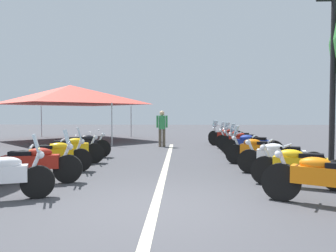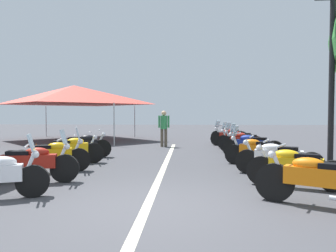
# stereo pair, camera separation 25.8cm
# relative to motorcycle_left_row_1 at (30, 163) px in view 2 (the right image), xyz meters

# --- Properties ---
(ground_plane) EXTENTS (80.00, 80.00, 0.00)m
(ground_plane) POSITION_rel_motorcycle_left_row_1_xyz_m (-1.69, -2.83, -0.47)
(ground_plane) COLOR #424247
(lane_centre_stripe) EXTENTS (14.30, 0.16, 0.01)m
(lane_centre_stripe) POSITION_rel_motorcycle_left_row_1_xyz_m (2.11, -2.83, -0.46)
(lane_centre_stripe) COLOR beige
(lane_centre_stripe) RESTS_ON ground_plane
(motorcycle_left_row_1) EXTENTS (0.76, 2.17, 1.21)m
(motorcycle_left_row_1) POSITION_rel_motorcycle_left_row_1_xyz_m (0.00, 0.00, 0.00)
(motorcycle_left_row_1) COLOR black
(motorcycle_left_row_1) RESTS_ON ground_plane
(motorcycle_left_row_2) EXTENTS (0.91, 1.99, 1.20)m
(motorcycle_left_row_2) POSITION_rel_motorcycle_left_row_1_xyz_m (1.34, 0.09, -0.00)
(motorcycle_left_row_2) COLOR black
(motorcycle_left_row_2) RESTS_ON ground_plane
(motorcycle_left_row_3) EXTENTS (0.99, 2.02, 1.00)m
(motorcycle_left_row_3) POSITION_rel_motorcycle_left_row_1_xyz_m (2.77, 0.12, -0.01)
(motorcycle_left_row_3) COLOR black
(motorcycle_left_row_3) RESTS_ON ground_plane
(motorcycle_left_row_4) EXTENTS (0.78, 1.99, 1.00)m
(motorcycle_left_row_4) POSITION_rel_motorcycle_left_row_1_xyz_m (4.18, 0.18, -0.01)
(motorcycle_left_row_4) COLOR black
(motorcycle_left_row_4) RESTS_ON ground_plane
(motorcycle_right_row_0) EXTENTS (1.19, 1.94, 1.02)m
(motorcycle_right_row_0) POSITION_rel_motorcycle_left_row_1_xyz_m (-1.52, -5.69, 0.00)
(motorcycle_right_row_0) COLOR black
(motorcycle_right_row_0) RESTS_ON ground_plane
(motorcycle_right_row_1) EXTENTS (1.00, 1.93, 1.00)m
(motorcycle_right_row_1) POSITION_rel_motorcycle_left_row_1_xyz_m (-0.11, -5.76, -0.01)
(motorcycle_right_row_1) COLOR black
(motorcycle_right_row_1) RESTS_ON ground_plane
(motorcycle_right_row_2) EXTENTS (0.96, 2.10, 0.99)m
(motorcycle_right_row_2) POSITION_rel_motorcycle_left_row_1_xyz_m (1.29, -5.80, -0.01)
(motorcycle_right_row_2) COLOR black
(motorcycle_right_row_2) RESTS_ON ground_plane
(motorcycle_right_row_3) EXTENTS (0.99, 1.89, 1.20)m
(motorcycle_right_row_3) POSITION_rel_motorcycle_left_row_1_xyz_m (2.83, -5.59, -0.01)
(motorcycle_right_row_3) COLOR black
(motorcycle_right_row_3) RESTS_ON ground_plane
(motorcycle_right_row_4) EXTENTS (1.03, 1.98, 1.22)m
(motorcycle_right_row_4) POSITION_rel_motorcycle_left_row_1_xyz_m (4.30, -5.74, 0.01)
(motorcycle_right_row_4) COLOR black
(motorcycle_right_row_4) RESTS_ON ground_plane
(motorcycle_right_row_5) EXTENTS (1.22, 1.84, 1.22)m
(motorcycle_right_row_5) POSITION_rel_motorcycle_left_row_1_xyz_m (5.75, -5.70, 0.01)
(motorcycle_right_row_5) COLOR black
(motorcycle_right_row_5) RESTS_ON ground_plane
(motorcycle_right_row_6) EXTENTS (0.97, 1.95, 1.20)m
(motorcycle_right_row_6) POSITION_rel_motorcycle_left_row_1_xyz_m (7.23, -5.76, -0.01)
(motorcycle_right_row_6) COLOR black
(motorcycle_right_row_6) RESTS_ON ground_plane
(motorcycle_right_row_7) EXTENTS (1.28, 1.95, 1.22)m
(motorcycle_right_row_7) POSITION_rel_motorcycle_left_row_1_xyz_m (8.49, -5.59, 0.01)
(motorcycle_right_row_7) COLOR black
(motorcycle_right_row_7) RESTS_ON ground_plane
(motorcycle_right_row_8) EXTENTS (1.12, 1.85, 1.22)m
(motorcycle_right_row_8) POSITION_rel_motorcycle_left_row_1_xyz_m (9.95, -5.66, 0.01)
(motorcycle_right_row_8) COLOR black
(motorcycle_right_row_8) RESTS_ON ground_plane
(street_lamp_twin_globe) EXTENTS (0.32, 1.22, 4.76)m
(street_lamp_twin_globe) POSITION_rel_motorcycle_left_row_1_xyz_m (1.38, -7.13, 2.80)
(street_lamp_twin_globe) COLOR black
(street_lamp_twin_globe) RESTS_ON ground_plane
(traffic_cone_2) EXTENTS (0.36, 0.36, 0.61)m
(traffic_cone_2) POSITION_rel_motorcycle_left_row_1_xyz_m (3.26, 1.43, -0.18)
(traffic_cone_2) COLOR orange
(traffic_cone_2) RESTS_ON ground_plane
(bystander_1) EXTENTS (0.32, 0.53, 1.70)m
(bystander_1) POSITION_rel_motorcycle_left_row_1_xyz_m (8.14, -2.41, 0.53)
(bystander_1) COLOR brown
(bystander_1) RESTS_ON ground_plane
(event_tent) EXTENTS (6.77, 6.77, 3.20)m
(event_tent) POSITION_rel_motorcycle_left_row_1_xyz_m (11.37, 3.06, 2.18)
(event_tent) COLOR #E54C3F
(event_tent) RESTS_ON ground_plane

